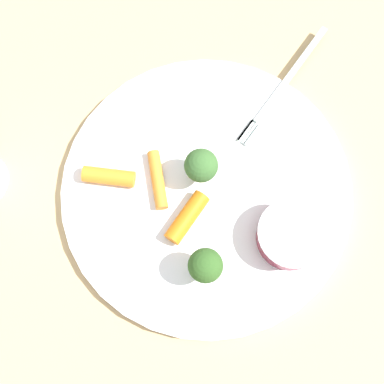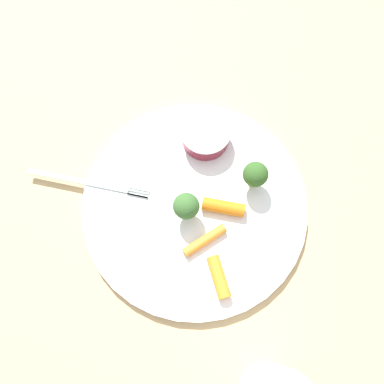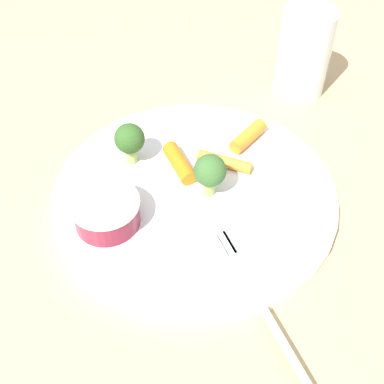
% 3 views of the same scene
% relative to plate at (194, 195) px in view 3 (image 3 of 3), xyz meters
% --- Properties ---
extents(ground_plane, '(2.40, 2.40, 0.00)m').
position_rel_plate_xyz_m(ground_plane, '(0.00, 0.00, -0.01)').
color(ground_plane, tan).
extents(plate, '(0.29, 0.29, 0.01)m').
position_rel_plate_xyz_m(plate, '(0.00, 0.00, 0.00)').
color(plate, white).
rests_on(plate, ground_plane).
extents(sauce_cup, '(0.07, 0.07, 0.03)m').
position_rel_plate_xyz_m(sauce_cup, '(0.00, 0.09, 0.02)').
color(sauce_cup, maroon).
rests_on(sauce_cup, plate).
extents(broccoli_floret_0, '(0.03, 0.03, 0.05)m').
position_rel_plate_xyz_m(broccoli_floret_0, '(0.07, 0.04, 0.04)').
color(broccoli_floret_0, '#98B05E').
rests_on(broccoli_floret_0, plate).
extents(broccoli_floret_1, '(0.03, 0.03, 0.05)m').
position_rel_plate_xyz_m(broccoli_floret_1, '(-0.01, -0.01, 0.04)').
color(broccoli_floret_1, '#98B956').
rests_on(broccoli_floret_1, plate).
extents(carrot_stick_0, '(0.05, 0.02, 0.02)m').
position_rel_plate_xyz_m(carrot_stick_0, '(0.04, -0.00, 0.01)').
color(carrot_stick_0, orange).
rests_on(carrot_stick_0, plate).
extents(carrot_stick_1, '(0.05, 0.05, 0.01)m').
position_rel_plate_xyz_m(carrot_stick_1, '(0.02, -0.05, 0.01)').
color(carrot_stick_1, orange).
rests_on(carrot_stick_1, plate).
extents(carrot_stick_2, '(0.04, 0.05, 0.02)m').
position_rel_plate_xyz_m(carrot_stick_2, '(0.04, -0.09, 0.01)').
color(carrot_stick_2, orange).
rests_on(carrot_stick_2, plate).
extents(fork, '(0.17, 0.02, 0.00)m').
position_rel_plate_xyz_m(fork, '(-0.14, 0.01, 0.01)').
color(fork, '#ABBCB8').
rests_on(fork, plate).
extents(drinking_glass, '(0.07, 0.07, 0.11)m').
position_rel_plate_xyz_m(drinking_glass, '(0.12, -0.21, 0.05)').
color(drinking_glass, silver).
rests_on(drinking_glass, ground_plane).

